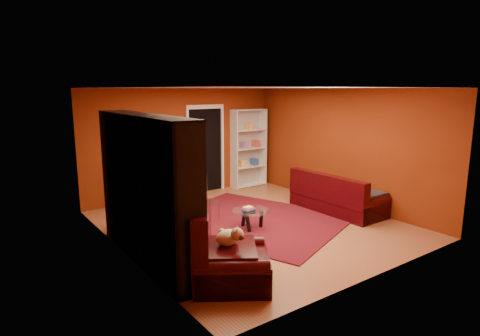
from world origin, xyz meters
TOP-DOWN VIEW (x-y plane):
  - floor at (0.00, 0.00)m, footprint 5.00×5.50m
  - ceiling at (0.00, 0.00)m, footprint 5.00×5.50m
  - wall_back at (0.00, 2.77)m, footprint 5.00×0.05m
  - wall_left at (-2.52, 0.00)m, footprint 0.05×5.50m
  - wall_right at (2.52, 0.00)m, footprint 0.05×5.50m
  - doorway at (0.60, 2.73)m, footprint 1.06×0.60m
  - rug at (0.15, 0.15)m, footprint 3.88×4.16m
  - media_unit at (-2.27, -0.36)m, footprint 0.49×2.91m
  - christmas_tree at (-1.10, 2.15)m, footprint 1.09×1.09m
  - gift_box_teal at (-1.31, 2.05)m, footprint 0.40×0.40m
  - gift_box_green at (-0.48, 1.90)m, footprint 0.36×0.36m
  - white_bookshelf at (1.83, 2.57)m, footprint 0.98×0.35m
  - armchair at (-1.67, -1.75)m, footprint 1.50×1.50m
  - dog at (-1.69, -1.68)m, footprint 0.47×0.50m
  - sofa at (2.02, -0.37)m, footprint 0.92×2.01m
  - coffee_table at (-0.17, -0.19)m, footprint 0.80×0.80m
  - acrylic_chair at (-0.62, 0.66)m, footprint 0.51×0.54m

SIDE VIEW (x-z plane):
  - floor at x=0.00m, z-range -0.05..0.00m
  - rug at x=0.15m, z-range 0.00..0.02m
  - gift_box_green at x=-0.48m, z-range 0.00..0.29m
  - gift_box_teal at x=-1.31m, z-range 0.00..0.30m
  - coffee_table at x=-0.17m, z-range -0.04..0.41m
  - acrylic_chair at x=-0.62m, z-range 0.00..0.80m
  - armchair at x=-1.67m, z-range 0.00..0.85m
  - sofa at x=2.02m, z-range 0.00..0.86m
  - dog at x=-1.69m, z-range 0.49..0.77m
  - christmas_tree at x=-1.10m, z-range -0.03..1.70m
  - white_bookshelf at x=1.83m, z-range -0.03..2.09m
  - doorway at x=0.60m, z-range -0.03..2.13m
  - media_unit at x=-2.27m, z-range 0.00..2.22m
  - wall_back at x=0.00m, z-range 0.00..2.60m
  - wall_left at x=-2.52m, z-range 0.00..2.60m
  - wall_right at x=2.52m, z-range 0.00..2.60m
  - ceiling at x=0.00m, z-range 2.60..2.65m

